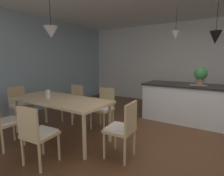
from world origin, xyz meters
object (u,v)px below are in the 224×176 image
chair_near_left (4,121)px  chair_far_left (74,102)px  potted_plant_on_island (201,75)px  vase_on_dining_table (48,94)px  chair_window_end (20,104)px  chair_kitchen_end (123,128)px  dining_table (60,102)px  kitchen_island (190,103)px  chair_far_right (103,107)px  chair_near_right (37,133)px

chair_near_left → chair_far_left: (0.00, 1.59, 0.00)m
potted_plant_on_island → vase_on_dining_table: bearing=-134.8°
chair_window_end → chair_far_left: 1.21m
chair_kitchen_end → vase_on_dining_table: size_ratio=5.44×
dining_table → chair_window_end: chair_window_end is taller
chair_near_left → kitchen_island: (2.39, 3.05, -0.01)m
chair_far_right → chair_near_left: bearing=-119.3°
chair_kitchen_end → chair_near_left: size_ratio=1.00×
chair_kitchen_end → chair_far_left: same height
potted_plant_on_island → chair_kitchen_end: bearing=-109.0°
chair_window_end → potted_plant_on_island: (3.49, 2.26, 0.67)m
chair_kitchen_end → potted_plant_on_island: 2.48m
kitchen_island → chair_kitchen_end: bearing=-104.6°
potted_plant_on_island → dining_table: bearing=-133.4°
chair_near_right → potted_plant_on_island: 3.55m
chair_window_end → chair_near_left: size_ratio=1.00×
chair_window_end → potted_plant_on_island: potted_plant_on_island is taller
chair_far_right → dining_table: bearing=-119.2°
chair_near_right → potted_plant_on_island: (1.69, 3.05, 0.67)m
vase_on_dining_table → chair_window_end: bearing=175.1°
chair_near_right → chair_near_left: 0.89m
chair_window_end → kitchen_island: (3.30, 2.26, -0.01)m
chair_far_right → potted_plant_on_island: size_ratio=2.12×
chair_far_left → potted_plant_on_island: (2.58, 1.47, 0.67)m
chair_window_end → chair_kitchen_end: same height
dining_table → chair_far_right: size_ratio=2.27×
chair_near_left → chair_far_left: size_ratio=1.00×
kitchen_island → chair_far_right: bearing=-135.7°
dining_table → chair_near_right: size_ratio=2.27×
chair_far_left → potted_plant_on_island: 3.04m
chair_near_right → chair_kitchen_end: bearing=41.2°
dining_table → chair_near_left: (-0.45, -0.79, -0.21)m
chair_far_right → kitchen_island: kitchen_island is taller
chair_kitchen_end → chair_far_right: bearing=139.0°
chair_window_end → chair_far_left: bearing=40.9°
potted_plant_on_island → vase_on_dining_table: size_ratio=2.56×
chair_window_end → vase_on_dining_table: vase_on_dining_table is taller
chair_near_right → chair_far_right: size_ratio=1.00×
chair_near_left → potted_plant_on_island: (2.58, 3.05, 0.67)m
chair_near_left → chair_window_end: bearing=138.8°
chair_kitchen_end → vase_on_dining_table: vase_on_dining_table is taller
chair_kitchen_end → chair_far_right: (-0.91, 0.79, 0.00)m
chair_far_right → kitchen_island: bearing=44.3°
chair_near_right → kitchen_island: bearing=63.9°
chair_near_right → chair_kitchen_end: size_ratio=1.00×
chair_near_right → chair_far_left: same height
potted_plant_on_island → chair_far_right: bearing=-139.1°
dining_table → potted_plant_on_island: bearing=46.6°
chair_kitchen_end → chair_near_left: 1.97m
chair_far_right → potted_plant_on_island: (1.69, 1.47, 0.67)m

